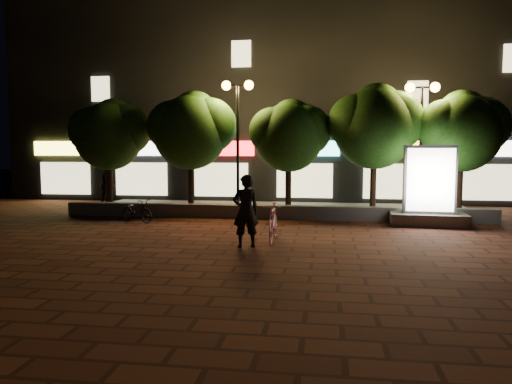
% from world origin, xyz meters
% --- Properties ---
extents(ground, '(80.00, 80.00, 0.00)m').
position_xyz_m(ground, '(0.00, 0.00, 0.00)').
color(ground, '#5A2A1C').
rests_on(ground, ground).
extents(retaining_wall, '(16.00, 0.45, 0.50)m').
position_xyz_m(retaining_wall, '(0.00, 4.00, 0.25)').
color(retaining_wall, slate).
rests_on(retaining_wall, ground).
extents(sidewalk, '(16.00, 5.00, 0.08)m').
position_xyz_m(sidewalk, '(0.00, 6.50, 0.04)').
color(sidewalk, slate).
rests_on(sidewalk, ground).
extents(building_block, '(28.00, 8.12, 11.30)m').
position_xyz_m(building_block, '(-0.01, 12.99, 5.00)').
color(building_block, black).
rests_on(building_block, ground).
extents(tree_far_left, '(3.36, 2.80, 4.63)m').
position_xyz_m(tree_far_left, '(-6.95, 5.46, 3.29)').
color(tree_far_left, black).
rests_on(tree_far_left, sidewalk).
extents(tree_left, '(3.60, 3.00, 4.89)m').
position_xyz_m(tree_left, '(-3.45, 5.46, 3.44)').
color(tree_left, black).
rests_on(tree_left, sidewalk).
extents(tree_mid, '(3.24, 2.70, 4.50)m').
position_xyz_m(tree_mid, '(0.55, 5.46, 3.22)').
color(tree_mid, black).
rests_on(tree_mid, sidewalk).
extents(tree_right, '(3.72, 3.10, 5.07)m').
position_xyz_m(tree_right, '(3.86, 5.46, 3.57)').
color(tree_right, black).
rests_on(tree_right, sidewalk).
extents(tree_far_right, '(3.48, 2.90, 4.76)m').
position_xyz_m(tree_far_right, '(7.05, 5.46, 3.37)').
color(tree_far_right, black).
rests_on(tree_far_right, sidewalk).
extents(street_lamp_left, '(1.26, 0.36, 5.18)m').
position_xyz_m(street_lamp_left, '(-1.50, 5.20, 4.03)').
color(street_lamp_left, black).
rests_on(street_lamp_left, sidewalk).
extents(street_lamp_right, '(1.26, 0.36, 4.98)m').
position_xyz_m(street_lamp_right, '(5.50, 5.20, 3.89)').
color(street_lamp_right, black).
rests_on(street_lamp_right, sidewalk).
extents(ad_kiosk, '(2.60, 1.42, 2.73)m').
position_xyz_m(ad_kiosk, '(5.45, 3.22, 1.10)').
color(ad_kiosk, slate).
rests_on(ad_kiosk, ground).
extents(scooter_pink, '(0.53, 1.85, 1.11)m').
position_xyz_m(scooter_pink, '(0.51, -0.39, 0.55)').
color(scooter_pink, pink).
rests_on(scooter_pink, ground).
extents(rider, '(0.84, 0.71, 1.95)m').
position_xyz_m(rider, '(-0.12, -1.25, 0.97)').
color(rider, black).
rests_on(rider, ground).
extents(scooter_parked, '(1.63, 1.25, 0.82)m').
position_xyz_m(scooter_parked, '(-4.67, 2.50, 0.41)').
color(scooter_parked, black).
rests_on(scooter_parked, ground).
extents(pedestrian, '(0.85, 1.01, 1.89)m').
position_xyz_m(pedestrian, '(-7.50, 6.38, 1.02)').
color(pedestrian, black).
rests_on(pedestrian, sidewalk).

